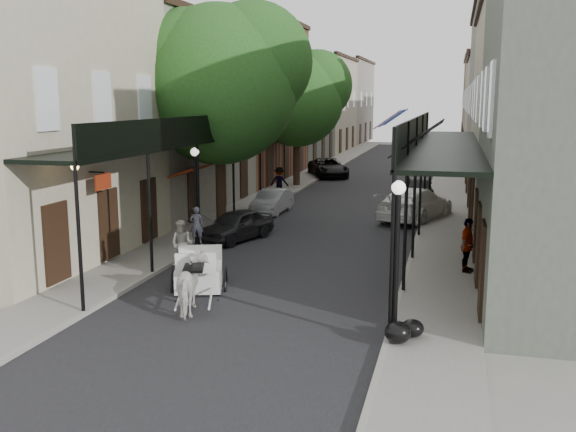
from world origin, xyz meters
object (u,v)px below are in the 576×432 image
Objects in this scene: pedestrian_sidewalk_right at (467,245)px; tree_near at (229,78)px; lamppost_right_near at (396,259)px; lamppost_left at (196,195)px; pedestrian_walking at (182,244)px; car_left_mid at (272,202)px; pedestrian_sidewalk_left at (280,182)px; tree_far at (303,96)px; car_left_near at (236,225)px; car_right_near at (415,204)px; horse at (194,284)px; car_left_far at (328,168)px; lamppost_right_far at (431,168)px; car_right_far at (418,187)px; carriage at (199,253)px.

tree_near is at bearing 76.74° from pedestrian_sidewalk_right.
lamppost_right_near is 1.00× the size of lamppost_left.
car_left_mid is (0.10, 10.74, -0.21)m from pedestrian_walking.
lamppost_left is 1.03× the size of car_left_mid.
pedestrian_sidewalk_right is (10.10, -14.16, 0.03)m from pedestrian_sidewalk_left.
tree_far reaches higher than car_left_near.
pedestrian_sidewalk_left is at bearing -11.77° from car_right_near.
pedestrian_walking is (-2.21, 4.26, 0.02)m from horse.
car_right_near is at bearing 26.11° from tree_near.
tree_near is at bearing -114.91° from car_left_far.
tree_far is at bearing 143.49° from lamppost_right_far.
lamppost_right_far is at bearing -79.72° from car_left_far.
tree_far is at bearing 43.24° from pedestrian_sidewalk_right.
lamppost_left is 0.75× the size of car_left_far.
horse is 15.15m from car_left_mid.
pedestrian_sidewalk_left is at bearing 93.66° from pedestrian_walking.
tree_near is 2.60× the size of lamppost_right_near.
car_left_far is (-9.40, 25.12, -0.31)m from pedestrian_sidewalk_right.
pedestrian_sidewalk_left reaches higher than car_left_mid.
pedestrian_sidewalk_left reaches higher than car_right_far.
horse reaches higher than car_left_far.
pedestrian_sidewalk_left is 7.88m from car_right_far.
car_right_near is at bearing 1.92° from car_left_mid.
lamppost_right_near is 0.71× the size of car_right_near.
tree_far is 2.32× the size of lamppost_left.
car_left_near is at bearing -111.82° from car_left_far.
pedestrian_sidewalk_left is 9.20m from car_right_near.
car_right_far is at bearing 24.80° from pedestrian_sidewalk_right.
lamppost_right_far is (8.35, -6.18, -3.79)m from tree_far.
carriage is 12.77m from car_left_mid.
horse is 1.05× the size of pedestrian_sidewalk_right.
pedestrian_sidewalk_right reaches higher than horse.
car_left_near is 1.02× the size of car_left_mid.
car_right_far is (6.87, 17.21, -0.12)m from pedestrian_walking.
tree_near reaches higher than pedestrian_walking.
lamppost_left is 7.65m from horse.
car_left_mid is at bearing 101.45° from pedestrian_sidewalk_left.
car_left_mid is at bearing -112.43° from car_left_far.
lamppost_left reaches higher than car_left_far.
car_left_near is at bearing -66.30° from tree_near.
pedestrian_sidewalk_right is at bearing -29.40° from tree_near.
tree_near is at bearing 91.34° from lamppost_left.
tree_far is (-0.05, 14.00, -0.65)m from tree_near.
pedestrian_sidewalk_right is at bearing -0.18° from car_left_near.
tree_near reaches higher than lamppost_right_near.
pedestrian_sidewalk_right is 16.12m from car_right_far.
carriage reaches higher than car_right_near.
pedestrian_sidewalk_right is 9.71m from car_right_near.
car_right_near is at bearing 29.24° from pedestrian_sidewalk_right.
pedestrian_sidewalk_left is (-0.06, -5.47, -4.87)m from tree_far.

